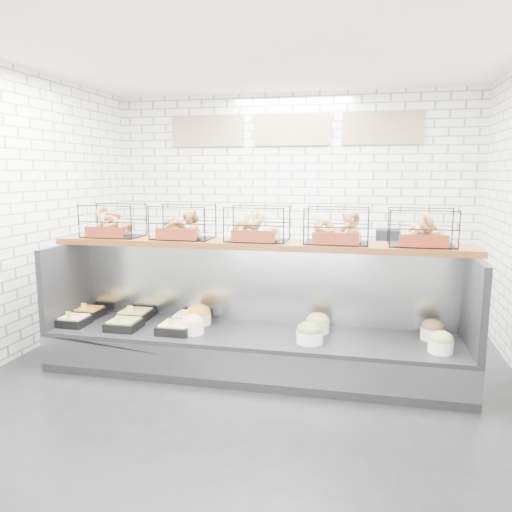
# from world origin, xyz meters

# --- Properties ---
(ground) EXTENTS (5.50, 5.50, 0.00)m
(ground) POSITION_xyz_m (0.00, 0.00, 0.00)
(ground) COLOR black
(ground) RESTS_ON ground
(room_shell) EXTENTS (5.02, 5.51, 3.01)m
(room_shell) POSITION_xyz_m (0.00, 0.60, 2.06)
(room_shell) COLOR white
(room_shell) RESTS_ON ground
(display_case) EXTENTS (4.00, 0.90, 1.20)m
(display_case) POSITION_xyz_m (-0.02, 0.35, 0.33)
(display_case) COLOR black
(display_case) RESTS_ON ground
(bagel_shelf) EXTENTS (4.10, 0.50, 0.40)m
(bagel_shelf) POSITION_xyz_m (-0.00, 0.52, 1.38)
(bagel_shelf) COLOR #4E2810
(bagel_shelf) RESTS_ON display_case
(prep_counter) EXTENTS (4.00, 0.60, 1.20)m
(prep_counter) POSITION_xyz_m (-0.01, 2.43, 0.47)
(prep_counter) COLOR #93969B
(prep_counter) RESTS_ON ground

